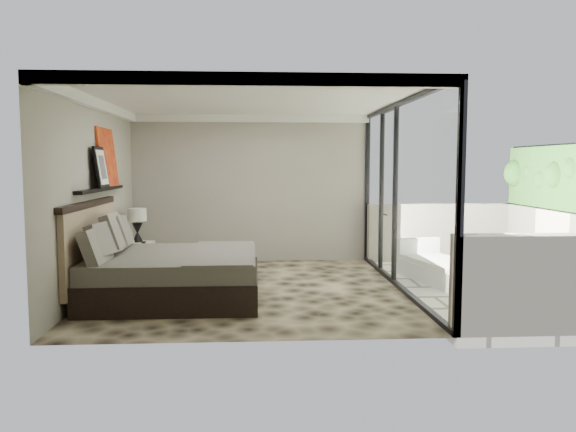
{
  "coord_description": "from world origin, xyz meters",
  "views": [
    {
      "loc": [
        0.08,
        -8.28,
        1.87
      ],
      "look_at": [
        0.59,
        0.4,
        1.06
      ],
      "focal_mm": 35.0,
      "sensor_mm": 36.0,
      "label": 1
    }
  ],
  "objects": [
    {
      "name": "framed_print",
      "position": [
        -2.14,
        -0.02,
        1.82
      ],
      "size": [
        0.11,
        0.5,
        0.6
      ],
      "primitive_type": "cube",
      "rotation": [
        0.0,
        -0.14,
        0.0
      ],
      "color": "black",
      "rests_on": "picture_ledge"
    },
    {
      "name": "ceiling",
      "position": [
        0.0,
        0.0,
        2.79
      ],
      "size": [
        4.5,
        5.0,
        0.02
      ],
      "primitive_type": "cube",
      "color": "silver",
      "rests_on": "back_wall"
    },
    {
      "name": "floor",
      "position": [
        0.0,
        0.0,
        0.0
      ],
      "size": [
        5.0,
        5.0,
        0.0
      ],
      "primitive_type": "plane",
      "color": "black",
      "rests_on": "ground"
    },
    {
      "name": "terrace_slab",
      "position": [
        3.75,
        0.0,
        -0.06
      ],
      "size": [
        3.0,
        5.0,
        0.12
      ],
      "primitive_type": "cube",
      "color": "beige",
      "rests_on": "ground"
    },
    {
      "name": "ottoman",
      "position": [
        4.44,
        1.4,
        0.26
      ],
      "size": [
        0.6,
        0.6,
        0.51
      ],
      "primitive_type": "cube",
      "rotation": [
        0.0,
        0.0,
        0.19
      ],
      "color": "silver",
      "rests_on": "terrace_slab"
    },
    {
      "name": "abstract_canvas",
      "position": [
        -2.19,
        0.55,
        1.97
      ],
      "size": [
        0.13,
        0.9,
        0.9
      ],
      "primitive_type": "cube",
      "rotation": [
        0.0,
        -0.1,
        0.0
      ],
      "color": "#A84D0E",
      "rests_on": "picture_ledge"
    },
    {
      "name": "glass_wall",
      "position": [
        2.25,
        0.0,
        1.4
      ],
      "size": [
        0.08,
        5.0,
        2.8
      ],
      "primitive_type": "cube",
      "color": "white",
      "rests_on": "floor"
    },
    {
      "name": "nightstand",
      "position": [
        -1.95,
        1.49,
        0.25
      ],
      "size": [
        0.5,
        0.5,
        0.49
      ],
      "primitive_type": "cube",
      "rotation": [
        0.0,
        0.0,
        0.02
      ],
      "color": "black",
      "rests_on": "floor"
    },
    {
      "name": "left_wall",
      "position": [
        -2.24,
        0.0,
        1.4
      ],
      "size": [
        0.02,
        5.0,
        2.8
      ],
      "primitive_type": "cube",
      "color": "gray",
      "rests_on": "floor"
    },
    {
      "name": "table_lamp",
      "position": [
        -1.97,
        1.52,
        0.89
      ],
      "size": [
        0.32,
        0.32,
        0.59
      ],
      "color": "black",
      "rests_on": "nightstand"
    },
    {
      "name": "bed",
      "position": [
        -1.15,
        -0.49,
        0.38
      ],
      "size": [
        2.35,
        2.27,
        1.3
      ],
      "color": "black",
      "rests_on": "floor"
    },
    {
      "name": "picture_ledge",
      "position": [
        -2.18,
        0.1,
        1.5
      ],
      "size": [
        0.12,
        2.2,
        0.05
      ],
      "primitive_type": "cube",
      "color": "black",
      "rests_on": "left_wall"
    },
    {
      "name": "back_wall",
      "position": [
        0.0,
        2.49,
        1.4
      ],
      "size": [
        4.5,
        0.02,
        2.8
      ],
      "primitive_type": "cube",
      "color": "gray",
      "rests_on": "floor"
    },
    {
      "name": "lounger",
      "position": [
        3.03,
        0.48,
        0.19
      ],
      "size": [
        1.09,
        1.68,
        0.6
      ],
      "rotation": [
        0.0,
        0.0,
        0.23
      ],
      "color": "silver",
      "rests_on": "terrace_slab"
    }
  ]
}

